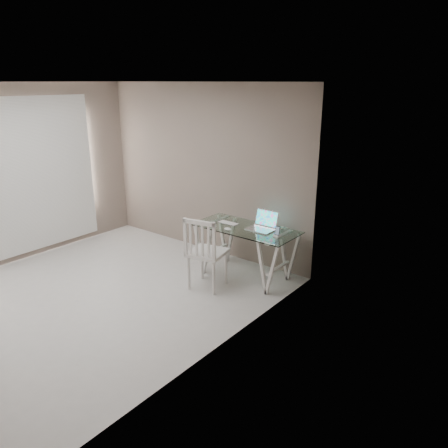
# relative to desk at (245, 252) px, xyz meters

# --- Properties ---
(room) EXTENTS (4.50, 4.52, 2.71)m
(room) POSITION_rel_desk_xyz_m (-1.26, -1.72, 1.33)
(room) COLOR #ACA9A5
(room) RESTS_ON ground
(desk) EXTENTS (1.50, 0.70, 0.75)m
(desk) POSITION_rel_desk_xyz_m (0.00, 0.00, 0.00)
(desk) COLOR silver
(desk) RESTS_ON ground
(chair) EXTENTS (0.56, 0.56, 1.02)m
(chair) POSITION_rel_desk_xyz_m (-0.20, -0.66, 0.18)
(chair) COLOR silver
(chair) RESTS_ON ground
(laptop) EXTENTS (0.37, 0.33, 0.25)m
(laptop) POSITION_rel_desk_xyz_m (0.22, 0.11, 0.42)
(laptop) COLOR silver
(laptop) RESTS_ON desk
(keyboard) EXTENTS (0.31, 0.13, 0.01)m
(keyboard) POSITION_rel_desk_xyz_m (-0.31, 0.01, 0.37)
(keyboard) COLOR silver
(keyboard) RESTS_ON desk
(mouse) EXTENTS (0.11, 0.07, 0.04)m
(mouse) POSITION_rel_desk_xyz_m (-0.14, -0.23, 0.38)
(mouse) COLOR silver
(mouse) RESTS_ON desk
(phone_dock) EXTENTS (0.08, 0.08, 0.14)m
(phone_dock) POSITION_rel_desk_xyz_m (0.54, -0.03, 0.40)
(phone_dock) COLOR white
(phone_dock) RESTS_ON desk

